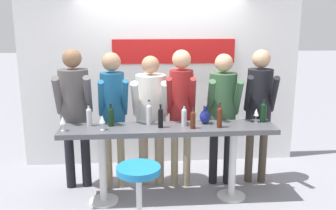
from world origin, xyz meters
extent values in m
plane|color=gray|center=(0.00, 0.00, 0.00)|extent=(40.00, 40.00, 0.00)
cube|color=white|center=(0.00, 1.32, 1.28)|extent=(4.20, 0.10, 2.56)
cube|color=red|center=(0.19, 1.26, 1.74)|extent=(1.83, 0.02, 0.36)
cube|color=#4C4C51|center=(0.00, 0.00, 0.92)|extent=(2.60, 0.48, 0.06)
cylinder|color=silver|center=(-0.80, 0.00, 0.47)|extent=(0.09, 0.09, 0.89)
cylinder|color=silver|center=(-0.80, 0.00, 0.01)|extent=(0.36, 0.36, 0.02)
cylinder|color=silver|center=(0.80, 0.00, 0.47)|extent=(0.09, 0.09, 0.89)
cylinder|color=silver|center=(0.80, 0.00, 0.01)|extent=(0.36, 0.36, 0.02)
cylinder|color=silver|center=(-0.37, -0.76, 0.38)|extent=(0.06, 0.06, 0.70)
cylinder|color=#1972B2|center=(-0.37, -0.76, 0.73)|extent=(0.45, 0.45, 0.07)
cylinder|color=black|center=(-1.28, 0.46, 0.45)|extent=(0.12, 0.12, 0.89)
cylinder|color=black|center=(-1.07, 0.48, 0.45)|extent=(0.12, 0.12, 0.89)
cylinder|color=#514C4C|center=(-1.18, 0.47, 1.24)|extent=(0.41, 0.41, 0.71)
sphere|color=brown|center=(-1.18, 0.47, 1.74)|extent=(0.24, 0.24, 0.24)
cylinder|color=#514C4C|center=(-1.34, 0.28, 1.29)|extent=(0.13, 0.43, 0.54)
cylinder|color=#514C4C|center=(-0.98, 0.32, 1.29)|extent=(0.13, 0.43, 0.54)
cylinder|color=gray|center=(-0.77, 0.40, 0.43)|extent=(0.10, 0.10, 0.87)
cylinder|color=gray|center=(-0.60, 0.41, 0.43)|extent=(0.10, 0.10, 0.87)
cylinder|color=#19517A|center=(-0.68, 0.41, 1.21)|extent=(0.34, 0.34, 0.69)
sphere|color=#9E7556|center=(-0.68, 0.41, 1.69)|extent=(0.24, 0.24, 0.24)
cylinder|color=#19517A|center=(-0.81, 0.22, 1.26)|extent=(0.12, 0.40, 0.52)
cylinder|color=#19517A|center=(-0.52, 0.25, 1.26)|extent=(0.12, 0.40, 0.52)
cylinder|color=gray|center=(-0.30, 0.49, 0.42)|extent=(0.13, 0.13, 0.84)
cylinder|color=gray|center=(-0.09, 0.48, 0.42)|extent=(0.13, 0.13, 0.84)
cylinder|color=beige|center=(-0.19, 0.48, 1.18)|extent=(0.42, 0.42, 0.67)
sphere|color=#9E7556|center=(-0.19, 0.48, 1.64)|extent=(0.23, 0.23, 0.23)
cylinder|color=beige|center=(-0.39, 0.34, 1.22)|extent=(0.12, 0.41, 0.52)
cylinder|color=beige|center=(-0.02, 0.31, 1.22)|extent=(0.12, 0.41, 0.52)
cylinder|color=gray|center=(0.11, 0.40, 0.44)|extent=(0.10, 0.10, 0.88)
cylinder|color=gray|center=(0.28, 0.38, 0.44)|extent=(0.10, 0.10, 0.88)
cylinder|color=maroon|center=(0.20, 0.39, 1.23)|extent=(0.34, 0.34, 0.70)
sphere|color=tan|center=(0.20, 0.39, 1.72)|extent=(0.24, 0.24, 0.24)
cylinder|color=maroon|center=(0.03, 0.24, 1.28)|extent=(0.12, 0.41, 0.53)
cylinder|color=maroon|center=(0.32, 0.20, 1.28)|extent=(0.12, 0.41, 0.53)
cylinder|color=black|center=(0.65, 0.43, 0.43)|extent=(0.11, 0.11, 0.86)
cylinder|color=black|center=(0.85, 0.41, 0.43)|extent=(0.11, 0.11, 0.86)
cylinder|color=#335638|center=(0.75, 0.42, 1.19)|extent=(0.39, 0.39, 0.68)
sphere|color=tan|center=(0.75, 0.42, 1.67)|extent=(0.23, 0.23, 0.23)
cylinder|color=#335638|center=(0.56, 0.28, 1.24)|extent=(0.13, 0.41, 0.52)
cylinder|color=#335638|center=(0.90, 0.24, 1.24)|extent=(0.13, 0.41, 0.52)
cylinder|color=#473D33|center=(1.16, 0.46, 0.44)|extent=(0.11, 0.11, 0.88)
cylinder|color=#473D33|center=(1.33, 0.42, 0.44)|extent=(0.11, 0.11, 0.88)
cylinder|color=black|center=(1.25, 0.44, 1.23)|extent=(0.39, 0.39, 0.70)
sphere|color=tan|center=(1.25, 0.44, 1.71)|extent=(0.24, 0.24, 0.24)
cylinder|color=black|center=(1.06, 0.30, 1.28)|extent=(0.16, 0.41, 0.53)
cylinder|color=black|center=(1.37, 0.24, 1.28)|extent=(0.16, 0.41, 0.53)
cylinder|color=#4C1E0F|center=(0.60, -0.08, 1.06)|extent=(0.06, 0.06, 0.21)
sphere|color=#4C1E0F|center=(0.60, -0.08, 1.17)|extent=(0.06, 0.06, 0.06)
cylinder|color=#4C1E0F|center=(0.60, -0.08, 1.21)|extent=(0.02, 0.02, 0.08)
cylinder|color=black|center=(0.60, -0.08, 1.25)|extent=(0.03, 0.03, 0.02)
cylinder|color=black|center=(1.20, 0.11, 1.06)|extent=(0.07, 0.07, 0.20)
sphere|color=black|center=(1.20, 0.11, 1.16)|extent=(0.07, 0.07, 0.07)
cylinder|color=black|center=(1.20, 0.11, 1.19)|extent=(0.03, 0.03, 0.07)
cylinder|color=black|center=(1.20, 0.11, 1.24)|extent=(0.03, 0.03, 0.01)
cylinder|color=black|center=(-0.69, 0.09, 1.05)|extent=(0.07, 0.07, 0.19)
sphere|color=black|center=(-0.69, 0.09, 1.14)|extent=(0.07, 0.07, 0.07)
cylinder|color=black|center=(-0.69, 0.09, 1.18)|extent=(0.03, 0.03, 0.07)
cylinder|color=black|center=(-0.69, 0.09, 1.22)|extent=(0.03, 0.03, 0.01)
cylinder|color=#B7BCC1|center=(0.19, 0.02, 1.05)|extent=(0.06, 0.06, 0.18)
sphere|color=#B7BCC1|center=(0.19, 0.02, 1.14)|extent=(0.06, 0.06, 0.06)
cylinder|color=#B7BCC1|center=(0.19, 0.02, 1.17)|extent=(0.02, 0.02, 0.07)
cylinder|color=black|center=(0.19, 0.02, 1.21)|extent=(0.03, 0.03, 0.01)
cylinder|color=black|center=(-0.10, -0.03, 1.06)|extent=(0.06, 0.06, 0.20)
sphere|color=black|center=(-0.10, -0.03, 1.16)|extent=(0.06, 0.06, 0.06)
cylinder|color=black|center=(-0.10, -0.03, 1.19)|extent=(0.02, 0.02, 0.07)
cylinder|color=black|center=(-0.10, -0.03, 1.24)|extent=(0.03, 0.03, 0.01)
cylinder|color=#B7BCC1|center=(-0.95, 0.11, 1.05)|extent=(0.06, 0.06, 0.19)
sphere|color=#B7BCC1|center=(-0.95, 0.11, 1.14)|extent=(0.06, 0.06, 0.06)
cylinder|color=#B7BCC1|center=(-0.95, 0.11, 1.18)|extent=(0.02, 0.02, 0.07)
cylinder|color=black|center=(-0.95, 0.11, 1.22)|extent=(0.03, 0.03, 0.01)
cylinder|color=#B7BCC1|center=(-0.23, 0.11, 1.06)|extent=(0.07, 0.07, 0.22)
sphere|color=#B7BCC1|center=(-0.23, 0.11, 1.17)|extent=(0.07, 0.07, 0.07)
cylinder|color=#B7BCC1|center=(-0.23, 0.11, 1.21)|extent=(0.03, 0.03, 0.08)
cylinder|color=black|center=(-0.23, 0.11, 1.25)|extent=(0.03, 0.03, 0.02)
cylinder|color=#4C1E0F|center=(0.28, -0.10, 1.04)|extent=(0.06, 0.06, 0.18)
sphere|color=#4C1E0F|center=(0.28, -0.10, 1.13)|extent=(0.06, 0.06, 0.06)
cylinder|color=#4C1E0F|center=(0.28, -0.10, 1.16)|extent=(0.02, 0.02, 0.06)
cylinder|color=black|center=(0.28, -0.10, 1.20)|extent=(0.03, 0.03, 0.01)
cylinder|color=silver|center=(1.11, 0.10, 0.96)|extent=(0.06, 0.06, 0.01)
cylinder|color=silver|center=(1.11, 0.10, 1.00)|extent=(0.01, 0.01, 0.08)
cone|color=silver|center=(1.11, 0.10, 1.09)|extent=(0.07, 0.07, 0.09)
cylinder|color=silver|center=(-0.78, -0.08, 0.96)|extent=(0.06, 0.06, 0.01)
cylinder|color=silver|center=(-0.78, -0.08, 1.00)|extent=(0.01, 0.01, 0.08)
cone|color=silver|center=(-0.78, -0.08, 1.09)|extent=(0.07, 0.07, 0.09)
cylinder|color=silver|center=(-1.23, -0.08, 0.96)|extent=(0.06, 0.06, 0.01)
cylinder|color=silver|center=(-1.23, -0.08, 1.00)|extent=(0.01, 0.01, 0.08)
cone|color=silver|center=(-1.23, -0.08, 1.09)|extent=(0.07, 0.07, 0.09)
ellipsoid|color=navy|center=(0.46, 0.10, 1.04)|extent=(0.13, 0.13, 0.17)
cylinder|color=navy|center=(0.46, 0.10, 1.15)|extent=(0.04, 0.04, 0.05)
camera|label=1|loc=(-0.35, -4.30, 2.25)|focal=40.00mm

